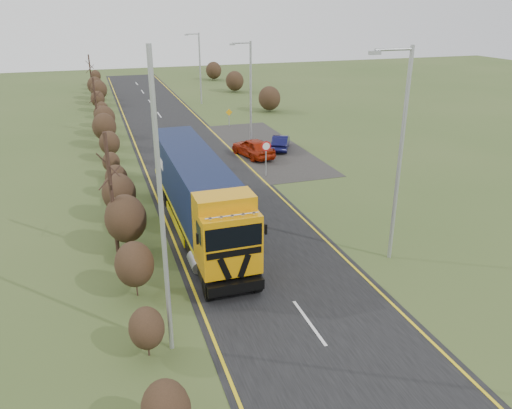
{
  "coord_description": "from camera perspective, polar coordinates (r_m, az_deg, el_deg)",
  "views": [
    {
      "loc": [
        -6.9,
        -18.46,
        11.29
      ],
      "look_at": [
        0.5,
        3.94,
        1.75
      ],
      "focal_mm": 35.0,
      "sensor_mm": 36.0,
      "label": 1
    }
  ],
  "objects": [
    {
      "name": "speed_sign",
      "position": [
        34.64,
        1.16,
        6.07
      ],
      "size": [
        0.69,
        0.1,
        2.51
      ],
      "color": "#9C9FA1",
      "rests_on": "ground"
    },
    {
      "name": "lorry",
      "position": [
        26.0,
        -6.81,
        1.71
      ],
      "size": [
        2.88,
        14.76,
        4.12
      ],
      "rotation": [
        0.0,
        0.0,
        0.0
      ],
      "color": "black",
      "rests_on": "ground"
    },
    {
      "name": "car_blue_sedan",
      "position": [
        41.58,
        2.83,
        7.1
      ],
      "size": [
        2.75,
        3.87,
        1.21
      ],
      "primitive_type": "imported",
      "rotation": [
        0.0,
        0.0,
        2.69
      ],
      "color": "black",
      "rests_on": "ground"
    },
    {
      "name": "layby",
      "position": [
        42.27,
        0.9,
        6.54
      ],
      "size": [
        6.0,
        18.0,
        0.02
      ],
      "primitive_type": "cube",
      "color": "#282624",
      "rests_on": "ground"
    },
    {
      "name": "road",
      "position": [
        31.39,
        -4.34,
        0.89
      ],
      "size": [
        8.0,
        120.0,
        0.02
      ],
      "primitive_type": "cube",
      "color": "black",
      "rests_on": "ground"
    },
    {
      "name": "streetlight_far",
      "position": [
        61.17,
        -6.5,
        15.48
      ],
      "size": [
        1.74,
        0.18,
        8.16
      ],
      "color": "#9C9FA1",
      "rests_on": "ground"
    },
    {
      "name": "ground",
      "position": [
        22.72,
        1.94,
        -7.8
      ],
      "size": [
        160.0,
        160.0,
        0.0
      ],
      "primitive_type": "plane",
      "color": "#3A4F22",
      "rests_on": "ground"
    },
    {
      "name": "lane_markings",
      "position": [
        31.1,
        -4.2,
        0.73
      ],
      "size": [
        7.52,
        116.0,
        0.01
      ],
      "color": "gold",
      "rests_on": "road"
    },
    {
      "name": "warning_board",
      "position": [
        49.64,
        -3.1,
        10.07
      ],
      "size": [
        0.66,
        0.11,
        1.74
      ],
      "color": "#9C9FA1",
      "rests_on": "ground"
    },
    {
      "name": "car_red_hatchback",
      "position": [
        39.44,
        -0.33,
        6.51
      ],
      "size": [
        2.76,
        4.67,
        1.49
      ],
      "primitive_type": "imported",
      "rotation": [
        0.0,
        0.0,
        3.39
      ],
      "color": "#931C07",
      "rests_on": "ground"
    },
    {
      "name": "streetlight_near",
      "position": [
        22.84,
        15.98,
        6.16
      ],
      "size": [
        2.06,
        0.19,
        9.73
      ],
      "color": "#9C9FA1",
      "rests_on": "ground"
    },
    {
      "name": "streetlight_mid",
      "position": [
        42.1,
        -0.74,
        12.98
      ],
      "size": [
        1.82,
        0.18,
        8.52
      ],
      "color": "#9C9FA1",
      "rests_on": "ground"
    },
    {
      "name": "hedgerow",
      "position": [
        28.09,
        -15.29,
        1.07
      ],
      "size": [
        2.24,
        102.04,
        6.05
      ],
      "color": "black",
      "rests_on": "ground"
    },
    {
      "name": "left_pole",
      "position": [
        15.96,
        -10.73,
        -1.09
      ],
      "size": [
        0.16,
        0.16,
        10.27
      ],
      "primitive_type": "cylinder",
      "color": "#9C9FA1",
      "rests_on": "ground"
    }
  ]
}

